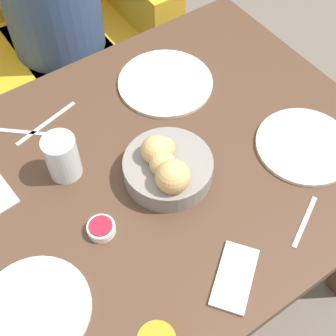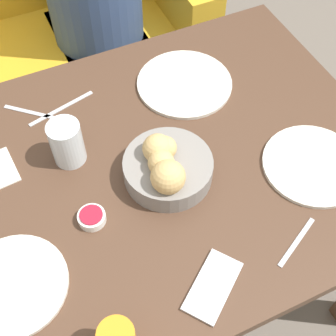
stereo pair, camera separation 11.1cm
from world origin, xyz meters
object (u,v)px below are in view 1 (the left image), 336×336
Objects in this scene: plate_far_center at (165,82)px; fork_silver at (23,132)px; plate_near_right at (305,146)px; jam_bowl_berry at (101,228)px; cell_phone at (235,277)px; knife_silver at (46,123)px; spoon_coffee at (305,222)px; water_tumbler at (62,157)px; seated_person at (57,28)px; plate_near_left at (35,310)px; bread_basket at (167,167)px.

fork_silver is at bearing 171.07° from plate_far_center.
plate_far_center is (-0.16, 0.39, 0.00)m from plate_near_right.
jam_bowl_berry reaches higher than fork_silver.
fork_silver is 0.65m from cell_phone.
plate_far_center is at bearing -8.93° from fork_silver.
cell_phone is (0.14, -0.61, 0.00)m from knife_silver.
cell_phone is at bearing -176.57° from spoon_coffee.
water_tumbler reaches higher than fork_silver.
spoon_coffee is (0.38, -0.43, -0.06)m from water_tumbler.
seated_person is 0.71m from knife_silver.
plate_near_left is at bearing -127.97° from water_tumbler.
plate_far_center is at bearing 69.71° from cell_phone.
bread_basket reaches higher than plate_near_left.
plate_near_right is at bearing -8.78° from jam_bowl_berry.
plate_near_left is 0.35m from water_tumbler.
plate_near_left is at bearing -111.46° from fork_silver.
seated_person is 7.41× the size of cell_phone.
plate_near_right is 1.29× the size of knife_silver.
seated_person is at bearing 82.60° from cell_phone.
seated_person is 1.25m from cell_phone.
seated_person is 4.58× the size of plate_far_center.
seated_person reaches higher than jam_bowl_berry.
plate_near_right is at bearing -67.19° from plate_far_center.
plate_far_center is 1.96× the size of spoon_coffee.
cell_phone is at bearing -69.86° from water_tumbler.
plate_near_right is at bearing -78.71° from seated_person.
jam_bowl_berry is at bearing -86.03° from fork_silver.
knife_silver is 0.63m from cell_phone.
plate_near_right is (0.34, -0.12, -0.04)m from bread_basket.
plate_near_right reaches higher than cell_phone.
bread_basket is 1.83× the size of water_tumbler.
cell_phone reaches higher than knife_silver.
spoon_coffee is at bearing -31.76° from jam_bowl_berry.
bread_basket is 0.36m from plate_near_right.
plate_far_center is 1.62× the size of cell_phone.
plate_near_left and plate_far_center have the same top height.
fork_silver is 0.94× the size of cell_phone.
bread_basket is 0.32m from plate_far_center.
water_tumbler is 0.18m from knife_silver.
cell_phone is (0.20, -0.62, 0.00)m from fork_silver.
spoon_coffee is (0.39, -0.24, -0.01)m from jam_bowl_berry.
jam_bowl_berry is 0.33× the size of knife_silver.
bread_basket reaches higher than jam_bowl_berry.
water_tumbler is at bearing -112.52° from seated_person.
jam_bowl_berry is at bearing 148.24° from spoon_coffee.
jam_bowl_berry is at bearing -93.15° from water_tumbler.
spoon_coffee is (0.35, -0.60, -0.00)m from knife_silver.
knife_silver is (0.06, -0.01, 0.00)m from fork_silver.
knife_silver is at bearing -6.29° from fork_silver.
bread_basket reaches higher than fork_silver.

